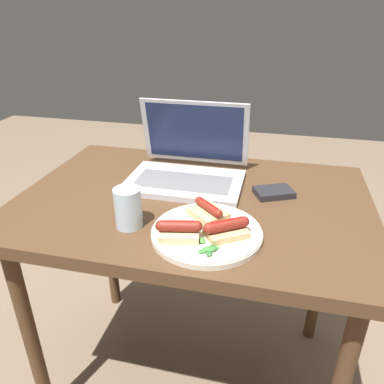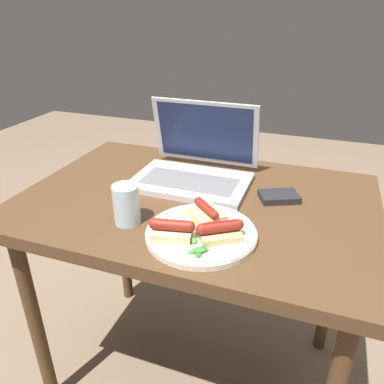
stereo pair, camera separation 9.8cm
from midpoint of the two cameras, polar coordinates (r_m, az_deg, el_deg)
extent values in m
plane|color=#75604C|center=(1.56, -1.86, -25.39)|extent=(6.00, 6.00, 0.00)
cube|color=#4C331E|center=(1.09, -2.40, -1.72)|extent=(1.01, 0.69, 0.04)
cylinder|color=#4C331E|center=(1.50, 17.32, -10.99)|extent=(0.04, 0.04, 0.70)
cylinder|color=#4C331E|center=(1.65, -14.26, -6.82)|extent=(0.04, 0.04, 0.70)
cylinder|color=#4C331E|center=(1.30, -25.53, -19.45)|extent=(0.04, 0.04, 0.70)
cube|color=#B7B7BC|center=(1.16, -3.58, 1.44)|extent=(0.35, 0.23, 0.02)
cube|color=slate|center=(1.14, -3.80, 1.59)|extent=(0.29, 0.13, 0.00)
cube|color=#B7B7BC|center=(1.24, -1.87, 9.02)|extent=(0.35, 0.05, 0.22)
cube|color=#192347|center=(1.24, -1.92, 9.01)|extent=(0.32, 0.04, 0.19)
cylinder|color=silver|center=(0.91, -0.86, -6.43)|extent=(0.27, 0.27, 0.01)
torus|color=silver|center=(0.90, -0.86, -5.95)|extent=(0.27, 0.27, 0.01)
cube|color=tan|center=(0.88, 2.05, -6.33)|extent=(0.12, 0.11, 0.02)
cylinder|color=maroon|center=(0.87, 2.07, -5.15)|extent=(0.09, 0.07, 0.03)
sphere|color=maroon|center=(0.86, -0.72, -5.70)|extent=(0.03, 0.03, 0.03)
sphere|color=maroon|center=(0.89, 4.76, -4.61)|extent=(0.03, 0.03, 0.03)
cylinder|color=red|center=(0.86, 2.08, -4.41)|extent=(0.07, 0.05, 0.01)
cube|color=tan|center=(0.95, -0.44, -3.44)|extent=(0.12, 0.12, 0.02)
cylinder|color=maroon|center=(0.94, -0.44, -2.36)|extent=(0.08, 0.07, 0.02)
sphere|color=maroon|center=(0.97, -1.80, -1.38)|extent=(0.02, 0.02, 0.02)
sphere|color=maroon|center=(0.91, 1.00, -3.41)|extent=(0.02, 0.02, 0.02)
cylinder|color=red|center=(0.94, -0.45, -1.79)|extent=(0.06, 0.05, 0.01)
cube|color=#D6B784|center=(0.88, -5.22, -6.54)|extent=(0.10, 0.08, 0.02)
cylinder|color=maroon|center=(0.86, -5.28, -5.28)|extent=(0.09, 0.04, 0.03)
sphere|color=maroon|center=(0.87, -8.00, -5.21)|extent=(0.03, 0.03, 0.03)
sphere|color=maroon|center=(0.86, -2.52, -5.34)|extent=(0.03, 0.03, 0.03)
cylinder|color=red|center=(0.86, -5.31, -4.53)|extent=(0.07, 0.02, 0.01)
ellipsoid|color=#387A33|center=(0.83, -0.77, -8.81)|extent=(0.03, 0.02, 0.01)
ellipsoid|color=#387A33|center=(0.83, -1.76, -9.10)|extent=(0.03, 0.03, 0.01)
ellipsoid|color=#709E4C|center=(0.84, 0.34, -8.46)|extent=(0.02, 0.01, 0.00)
ellipsoid|color=#2D662D|center=(0.82, -0.83, -9.42)|extent=(0.02, 0.03, 0.01)
ellipsoid|color=#4C8E3D|center=(0.86, -1.73, -7.46)|extent=(0.02, 0.03, 0.01)
ellipsoid|color=#2D662D|center=(0.84, -0.01, -8.54)|extent=(0.03, 0.02, 0.01)
cylinder|color=silver|center=(0.95, -12.67, -2.45)|extent=(0.07, 0.07, 0.10)
cube|color=#232328|center=(1.11, 9.91, -0.11)|extent=(0.13, 0.11, 0.02)
camera|label=1|loc=(0.05, -92.86, -1.44)|focal=35.00mm
camera|label=2|loc=(0.05, 87.14, 1.44)|focal=35.00mm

